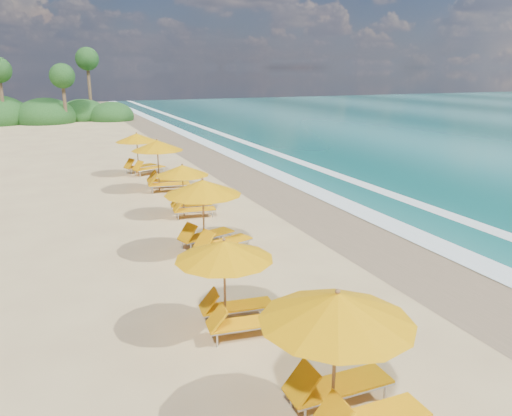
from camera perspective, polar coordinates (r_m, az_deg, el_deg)
The scene contains 10 objects.
ground at distance 17.61m, azimuth 0.00°, elevation -3.76°, with size 160.00×160.00×0.00m, color tan.
wet_sand at distance 19.43m, azimuth 10.95°, elevation -2.17°, with size 4.00×160.00×0.01m, color #8E7354.
surf_foam at distance 21.00m, azimuth 17.11°, elevation -1.18°, with size 4.00×160.00×0.01m.
station_1 at distance 8.60m, azimuth 10.03°, elevation -15.53°, with size 2.71×2.49×2.53m.
station_2 at distance 11.45m, azimuth -2.71°, elevation -7.99°, with size 2.58×2.43×2.24m.
station_3 at distance 16.30m, azimuth -5.40°, elevation -0.26°, with size 3.17×3.09×2.50m.
station_4 at distance 20.54m, azimuth -7.78°, elevation 2.42°, with size 2.50×2.36×2.16m.
station_5 at distance 25.07m, azimuth -10.54°, elevation 5.17°, with size 2.96×2.80×2.54m.
station_6 at distance 29.23m, azimuth -12.92°, elevation 6.33°, with size 3.09×3.05×2.39m.
treeline at distance 61.12m, azimuth -26.39°, elevation 9.43°, with size 25.80×8.80×9.74m.
Camera 1 is at (-6.44, -15.32, 5.82)m, focal length 35.44 mm.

